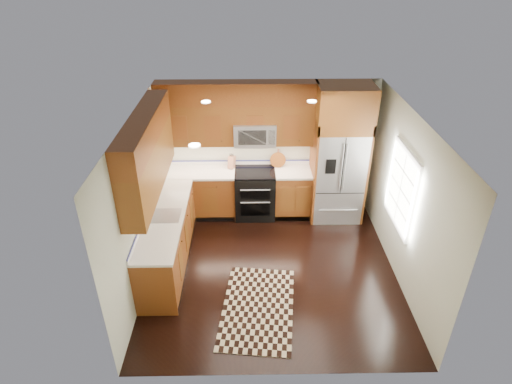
{
  "coord_description": "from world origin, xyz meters",
  "views": [
    {
      "loc": [
        -0.35,
        -5.45,
        4.66
      ],
      "look_at": [
        -0.25,
        0.6,
        1.13
      ],
      "focal_mm": 30.0,
      "sensor_mm": 36.0,
      "label": 1
    }
  ],
  "objects_px": {
    "rug": "(258,307)",
    "utensil_crock": "(278,160)",
    "knife_block": "(232,162)",
    "range": "(255,193)",
    "refrigerator": "(339,155)"
  },
  "relations": [
    {
      "from": "range",
      "to": "rug",
      "type": "bearing_deg",
      "value": -89.87
    },
    {
      "from": "range",
      "to": "rug",
      "type": "xyz_separation_m",
      "value": [
        0.01,
        -2.53,
        -0.46
      ]
    },
    {
      "from": "range",
      "to": "refrigerator",
      "type": "distance_m",
      "value": 1.76
    },
    {
      "from": "range",
      "to": "refrigerator",
      "type": "relative_size",
      "value": 0.36
    },
    {
      "from": "range",
      "to": "utensil_crock",
      "type": "bearing_deg",
      "value": 31.55
    },
    {
      "from": "rug",
      "to": "utensil_crock",
      "type": "height_order",
      "value": "utensil_crock"
    },
    {
      "from": "range",
      "to": "refrigerator",
      "type": "xyz_separation_m",
      "value": [
        1.55,
        -0.04,
        0.83
      ]
    },
    {
      "from": "knife_block",
      "to": "utensil_crock",
      "type": "bearing_deg",
      "value": 5.33
    },
    {
      "from": "rug",
      "to": "knife_block",
      "type": "xyz_separation_m",
      "value": [
        -0.45,
        2.72,
        1.05
      ]
    },
    {
      "from": "refrigerator",
      "to": "knife_block",
      "type": "height_order",
      "value": "refrigerator"
    },
    {
      "from": "utensil_crock",
      "to": "range",
      "type": "bearing_deg",
      "value": -148.45
    },
    {
      "from": "range",
      "to": "rug",
      "type": "relative_size",
      "value": 0.55
    },
    {
      "from": "range",
      "to": "knife_block",
      "type": "relative_size",
      "value": 3.23
    },
    {
      "from": "range",
      "to": "knife_block",
      "type": "height_order",
      "value": "knife_block"
    },
    {
      "from": "rug",
      "to": "utensil_crock",
      "type": "xyz_separation_m",
      "value": [
        0.43,
        2.8,
        1.05
      ]
    }
  ]
}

